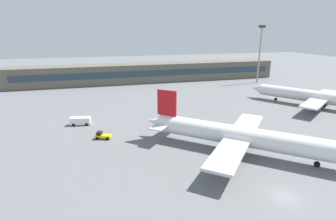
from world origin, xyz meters
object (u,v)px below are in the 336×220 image
object	(u,v)px
airplane_near	(246,137)
airplane_mid	(316,97)
service_van_white	(81,121)
floodlight_tower_west	(260,50)
baggage_tug_yellow	(102,135)

from	to	relation	value
airplane_near	airplane_mid	size ratio (longest dim) A/B	0.94
service_van_white	airplane_mid	bearing A→B (deg)	-2.00
airplane_mid	floodlight_tower_west	size ratio (longest dim) A/B	1.46
baggage_tug_yellow	floodlight_tower_west	world-z (taller)	floodlight_tower_west
floodlight_tower_west	baggage_tug_yellow	bearing A→B (deg)	-145.62
airplane_near	service_van_white	bearing A→B (deg)	140.85
baggage_tug_yellow	service_van_white	distance (m)	12.59
airplane_near	floodlight_tower_west	xyz separation A→B (m)	(47.76, 67.80, 11.95)
service_van_white	floodlight_tower_west	size ratio (longest dim) A/B	0.20
airplane_mid	floodlight_tower_west	distance (m)	45.29
airplane_near	airplane_mid	bearing A→B (deg)	30.83
baggage_tug_yellow	airplane_mid	bearing A→B (deg)	7.25
airplane_mid	service_van_white	size ratio (longest dim) A/B	7.19
floodlight_tower_west	airplane_near	bearing A→B (deg)	-125.16
floodlight_tower_west	airplane_mid	bearing A→B (deg)	-98.54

